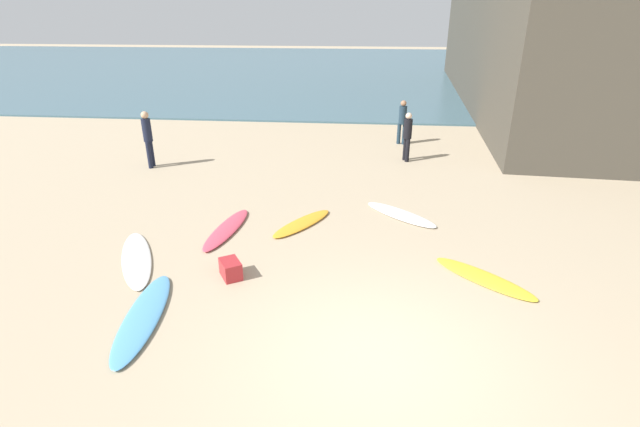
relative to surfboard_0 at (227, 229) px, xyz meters
The scene contains 12 objects.
ground_plane 5.25m from the surfboard_0, 49.45° to the right, with size 120.00×120.00×0.00m, color tan.
ocean_water 31.38m from the surfboard_0, 83.76° to the left, with size 120.00×40.00×0.08m, color #426675.
surfboard_0 is the anchor object (origin of this frame).
surfboard_1 3.46m from the surfboard_0, 97.53° to the right, with size 0.58×2.58×0.09m, color #55A0DB.
surfboard_2 2.12m from the surfboard_0, 133.64° to the right, with size 0.57×2.57×0.06m, color silver.
surfboard_3 5.71m from the surfboard_0, 16.51° to the right, with size 0.53×2.10×0.06m, color yellow.
surfboard_4 1.77m from the surfboard_0, 16.12° to the left, with size 0.49×1.98×0.08m, color gold.
surfboard_5 4.25m from the surfboard_0, 17.06° to the left, with size 0.57×2.10×0.07m, color white.
beachgoer_near 5.85m from the surfboard_0, 130.13° to the left, with size 0.29×0.34×1.80m.
beachgoer_mid 7.48m from the surfboard_0, 52.63° to the left, with size 0.35×0.35×1.62m.
beachgoer_far 9.24m from the surfboard_0, 60.85° to the left, with size 0.34×0.34×1.63m.
beach_cooler 2.09m from the surfboard_0, 71.91° to the right, with size 0.49×0.33×0.34m, color #B2282D.
Camera 1 is at (-0.31, -5.62, 4.77)m, focal length 26.48 mm.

